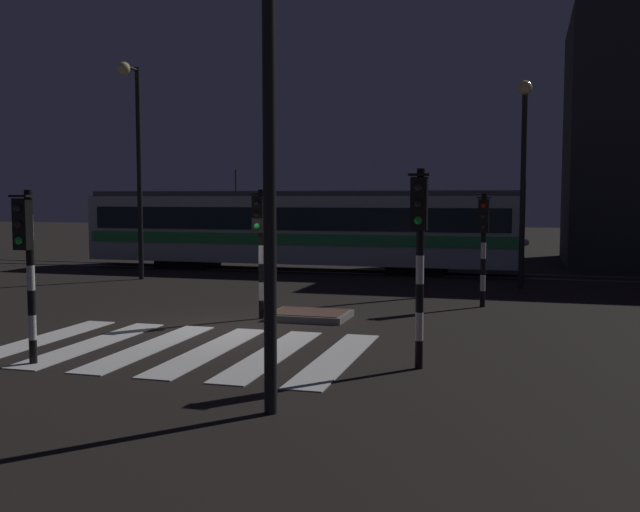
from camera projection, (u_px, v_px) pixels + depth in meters
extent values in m
plane|color=black|center=(227.00, 329.00, 16.46)|extent=(120.00, 120.00, 0.00)
cube|color=#59595E|center=(353.00, 273.00, 28.35)|extent=(80.00, 0.12, 0.03)
cube|color=#59595E|center=(361.00, 270.00, 29.73)|extent=(80.00, 0.12, 0.03)
cube|color=silver|center=(40.00, 340.00, 15.09)|extent=(0.75, 4.68, 0.02)
cube|color=silver|center=(94.00, 344.00, 14.75)|extent=(0.75, 4.68, 0.02)
cube|color=silver|center=(150.00, 347.00, 14.41)|extent=(0.75, 4.68, 0.02)
cube|color=silver|center=(210.00, 351.00, 14.08)|extent=(0.75, 4.68, 0.02)
cube|color=silver|center=(272.00, 354.00, 13.74)|extent=(0.75, 4.68, 0.02)
cube|color=silver|center=(337.00, 358.00, 13.40)|extent=(0.75, 4.68, 0.02)
cube|color=slate|center=(310.00, 315.00, 17.84)|extent=(1.90, 1.46, 0.16)
cube|color=brown|center=(310.00, 312.00, 17.84)|extent=(1.71, 1.31, 0.02)
cylinder|color=black|center=(419.00, 354.00, 12.63)|extent=(0.14, 0.14, 0.50)
cylinder|color=white|center=(419.00, 326.00, 12.58)|extent=(0.14, 0.14, 0.50)
cylinder|color=black|center=(420.00, 298.00, 12.54)|extent=(0.14, 0.14, 0.50)
cylinder|color=white|center=(420.00, 270.00, 12.50)|extent=(0.14, 0.14, 0.50)
cylinder|color=black|center=(420.00, 241.00, 12.46)|extent=(0.14, 0.14, 0.50)
cylinder|color=white|center=(420.00, 212.00, 12.42)|extent=(0.14, 0.14, 0.50)
cylinder|color=black|center=(421.00, 183.00, 12.38)|extent=(0.14, 0.14, 0.50)
cube|color=black|center=(419.00, 204.00, 12.25)|extent=(0.28, 0.20, 0.90)
sphere|color=black|center=(418.00, 187.00, 12.12)|extent=(0.14, 0.14, 0.14)
sphere|color=black|center=(418.00, 204.00, 12.14)|extent=(0.14, 0.14, 0.14)
sphere|color=green|center=(418.00, 220.00, 12.17)|extent=(0.14, 0.14, 0.14)
cube|color=black|center=(419.00, 175.00, 12.21)|extent=(0.36, 0.24, 0.04)
cylinder|color=black|center=(33.00, 352.00, 12.95)|extent=(0.14, 0.14, 0.45)
cylinder|color=white|center=(32.00, 327.00, 12.92)|extent=(0.14, 0.14, 0.45)
cylinder|color=black|center=(32.00, 303.00, 12.88)|extent=(0.14, 0.14, 0.45)
cylinder|color=white|center=(31.00, 278.00, 12.84)|extent=(0.14, 0.14, 0.45)
cylinder|color=black|center=(30.00, 253.00, 12.81)|extent=(0.14, 0.14, 0.45)
cylinder|color=white|center=(29.00, 228.00, 12.77)|extent=(0.14, 0.14, 0.45)
cylinder|color=black|center=(28.00, 202.00, 12.74)|extent=(0.14, 0.14, 0.45)
cube|color=black|center=(23.00, 224.00, 12.60)|extent=(0.28, 0.20, 0.90)
sphere|color=black|center=(18.00, 208.00, 12.47)|extent=(0.14, 0.14, 0.14)
sphere|color=black|center=(18.00, 224.00, 12.50)|extent=(0.14, 0.14, 0.14)
sphere|color=green|center=(19.00, 241.00, 12.52)|extent=(0.14, 0.14, 0.14)
cube|color=black|center=(22.00, 196.00, 12.56)|extent=(0.36, 0.24, 0.04)
cylinder|color=black|center=(482.00, 299.00, 19.75)|extent=(0.14, 0.14, 0.44)
cylinder|color=white|center=(483.00, 283.00, 19.71)|extent=(0.14, 0.14, 0.44)
cylinder|color=black|center=(483.00, 267.00, 19.68)|extent=(0.14, 0.14, 0.44)
cylinder|color=white|center=(483.00, 251.00, 19.64)|extent=(0.14, 0.14, 0.44)
cylinder|color=black|center=(484.00, 234.00, 19.60)|extent=(0.14, 0.14, 0.44)
cylinder|color=white|center=(484.00, 218.00, 19.57)|extent=(0.14, 0.14, 0.44)
cylinder|color=black|center=(484.00, 202.00, 19.53)|extent=(0.14, 0.14, 0.44)
cube|color=black|center=(484.00, 216.00, 19.40)|extent=(0.28, 0.20, 0.90)
sphere|color=red|center=(484.00, 206.00, 19.27)|extent=(0.14, 0.14, 0.14)
sphere|color=black|center=(483.00, 216.00, 19.29)|extent=(0.14, 0.14, 0.14)
sphere|color=black|center=(483.00, 226.00, 19.32)|extent=(0.14, 0.14, 0.14)
cube|color=black|center=(484.00, 198.00, 19.36)|extent=(0.36, 0.24, 0.04)
cylinder|color=black|center=(262.00, 309.00, 17.85)|extent=(0.14, 0.14, 0.45)
cylinder|color=white|center=(262.00, 291.00, 17.82)|extent=(0.14, 0.14, 0.45)
cylinder|color=black|center=(261.00, 273.00, 17.78)|extent=(0.14, 0.14, 0.45)
cylinder|color=white|center=(261.00, 255.00, 17.74)|extent=(0.14, 0.14, 0.45)
cylinder|color=black|center=(261.00, 236.00, 17.71)|extent=(0.14, 0.14, 0.45)
cylinder|color=white|center=(261.00, 218.00, 17.67)|extent=(0.14, 0.14, 0.45)
cylinder|color=black|center=(261.00, 199.00, 17.63)|extent=(0.14, 0.14, 0.45)
cube|color=black|center=(259.00, 214.00, 17.50)|extent=(0.28, 0.20, 0.90)
sphere|color=black|center=(257.00, 203.00, 17.37)|extent=(0.14, 0.14, 0.14)
sphere|color=black|center=(257.00, 214.00, 17.39)|extent=(0.14, 0.14, 0.14)
sphere|color=green|center=(257.00, 226.00, 17.42)|extent=(0.14, 0.14, 0.14)
cube|color=black|center=(258.00, 194.00, 17.46)|extent=(0.36, 0.24, 0.04)
cylinder|color=black|center=(269.00, 154.00, 9.73)|extent=(0.18, 0.18, 7.16)
cylinder|color=black|center=(139.00, 175.00, 26.16)|extent=(0.18, 0.18, 7.64)
cylinder|color=black|center=(131.00, 68.00, 25.42)|extent=(0.10, 0.90, 0.10)
sphere|color=#F9E08C|center=(124.00, 68.00, 25.00)|extent=(0.44, 0.44, 0.44)
cylinder|color=black|center=(523.00, 188.00, 23.56)|extent=(0.18, 0.18, 6.59)
cylinder|color=black|center=(525.00, 87.00, 22.87)|extent=(0.10, 0.90, 0.10)
sphere|color=#F9E08C|center=(525.00, 87.00, 22.44)|extent=(0.44, 0.44, 0.44)
cube|color=#B2BCC1|center=(297.00, 229.00, 29.60)|extent=(17.98, 2.50, 2.70)
cube|color=green|center=(287.00, 239.00, 28.41)|extent=(17.62, 0.04, 0.44)
cube|color=green|center=(306.00, 236.00, 30.85)|extent=(17.62, 0.04, 0.44)
cube|color=black|center=(287.00, 219.00, 28.35)|extent=(17.08, 0.03, 0.90)
cube|color=#4C4C51|center=(297.00, 194.00, 29.48)|extent=(17.62, 2.30, 0.20)
cylinder|color=#262628|center=(236.00, 182.00, 30.19)|extent=(0.08, 0.08, 1.00)
cube|color=black|center=(417.00, 269.00, 28.36)|extent=(2.20, 2.00, 0.35)
cube|color=black|center=(188.00, 263.00, 31.09)|extent=(2.20, 2.00, 0.35)
sphere|color=#F9F2CC|center=(526.00, 243.00, 27.14)|extent=(0.24, 0.24, 0.24)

